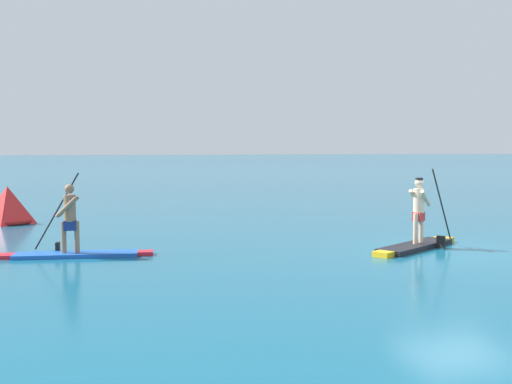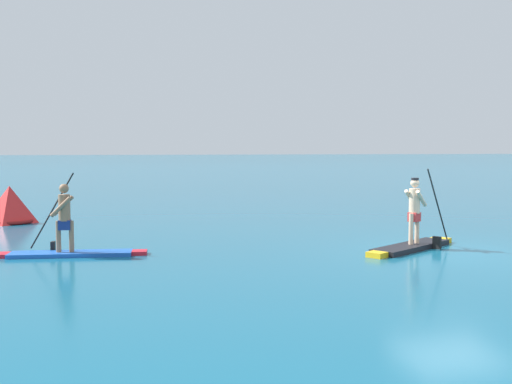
# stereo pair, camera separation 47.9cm
# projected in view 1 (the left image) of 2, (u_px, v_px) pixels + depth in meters

# --- Properties ---
(ground) EXTENTS (440.00, 440.00, 0.00)m
(ground) POSITION_uv_depth(u_px,v_px,m) (457.00, 252.00, 14.47)
(ground) COLOR #145B7A
(paddleboarder_near_left) EXTENTS (3.40, 1.06, 1.92)m
(paddleboarder_near_left) POSITION_uv_depth(u_px,v_px,m) (73.00, 241.00, 13.86)
(paddleboarder_near_left) COLOR blue
(paddleboarder_near_left) RESTS_ON ground
(paddleboarder_mid_center) EXTENTS (3.04, 2.16, 1.97)m
(paddleboarder_mid_center) POSITION_uv_depth(u_px,v_px,m) (417.00, 235.00, 14.96)
(paddleboarder_mid_center) COLOR black
(paddleboarder_mid_center) RESTS_ON ground
(race_marker_buoy) EXTENTS (1.53, 1.53, 1.20)m
(race_marker_buoy) POSITION_uv_depth(u_px,v_px,m) (8.00, 207.00, 19.90)
(race_marker_buoy) COLOR red
(race_marker_buoy) RESTS_ON ground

